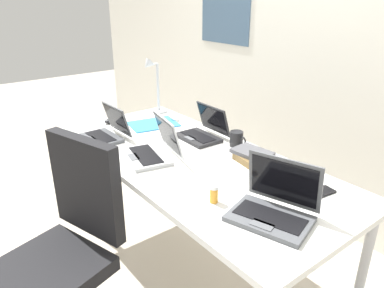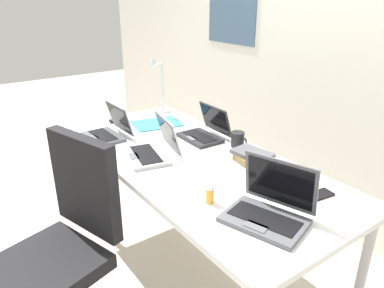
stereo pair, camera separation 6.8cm
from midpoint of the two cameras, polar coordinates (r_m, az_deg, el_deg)
name	(u,v)px [view 1 (the left image)]	position (r m, az deg, el deg)	size (l,w,h in m)	color
ground_plane	(192,267)	(2.36, -0.88, -18.75)	(12.00, 12.00, 0.00)	#B7AD9E
wall_back	(326,36)	(2.60, 19.45, 15.69)	(6.00, 0.13, 2.60)	silver
desk	(192,167)	(1.97, -0.99, -3.68)	(1.80, 0.80, 0.74)	white
desk_lamp	(154,86)	(2.66, -6.71, 8.96)	(0.12, 0.18, 0.40)	silver
laptop_far_corner	(153,149)	(1.96, -7.18, -0.85)	(0.35, 0.32, 0.22)	#B7BABC
laptop_by_keyboard	(106,132)	(2.27, -14.22, 1.83)	(0.27, 0.24, 0.20)	#515459
laptop_center	(274,207)	(1.47, 11.39, -9.60)	(0.36, 0.32, 0.23)	#515459
laptop_mid_desk	(203,132)	(2.20, 0.78, 1.94)	(0.27, 0.24, 0.19)	#232326
computer_mouse	(111,121)	(2.54, -13.30, 3.58)	(0.06, 0.10, 0.03)	black
cell_phone	(320,192)	(1.70, 18.34, -7.22)	(0.06, 0.14, 0.01)	black
pill_bottle	(214,193)	(1.54, 2.17, -7.75)	(0.04, 0.04, 0.08)	gold
book_stack	(252,156)	(1.92, 8.39, -1.89)	(0.21, 0.17, 0.06)	brown
paper_folder_center	(153,124)	(2.46, -6.86, 3.12)	(0.23, 0.31, 0.01)	#338CC6
coffee_mug	(237,139)	(2.09, 6.08, 0.80)	(0.11, 0.08, 0.09)	black
office_chair	(65,263)	(1.88, -20.35, -17.14)	(0.56, 0.60, 0.97)	black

